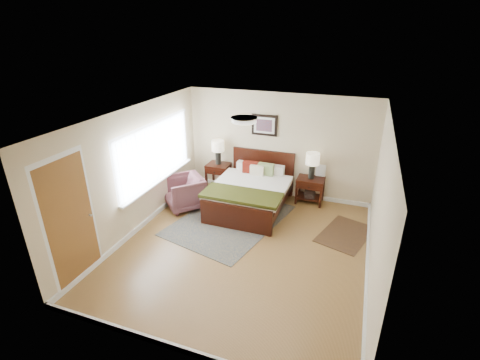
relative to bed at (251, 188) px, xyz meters
The scene contains 18 objects.
floor 1.63m from the bed, 76.94° to the right, with size 5.00×5.00×0.00m, color olive.
back_wall 1.29m from the bed, 70.46° to the left, with size 4.50×0.04×2.50m, color #C6BB90.
front_wall 4.10m from the bed, 85.00° to the right, with size 4.50×0.04×2.50m, color #C6BB90.
left_wall 2.54m from the bed, 141.48° to the right, with size 0.04×5.00×2.50m, color #C6BB90.
right_wall 3.10m from the bed, 30.17° to the right, with size 0.04×5.00×2.50m, color #C6BB90.
ceiling 2.53m from the bed, 76.94° to the right, with size 4.50×5.00×0.02m, color white.
window 2.20m from the bed, 156.25° to the right, with size 0.11×2.72×1.32m.
door 3.81m from the bed, 119.96° to the right, with size 0.06×1.00×2.18m.
ceil_fixture 2.50m from the bed, 76.94° to the right, with size 0.44×0.44×0.08m.
bed is the anchor object (origin of this frame).
wall_art 1.55m from the bed, 89.96° to the left, with size 0.62×0.05×0.50m.
nightstand_left 1.34m from the bed, 146.62° to the left, with size 0.56×0.50×0.67m.
nightstand_right 1.43m from the bed, 31.49° to the left, with size 0.62×0.47×0.62m.
lamp_left 1.47m from the bed, 145.83° to the left, with size 0.31×0.31×0.61m.
lamp_right 1.53m from the bed, 31.92° to the left, with size 0.31×0.31×0.61m.
armchair 1.53m from the bed, 162.22° to the right, with size 0.80×0.83×0.75m, color brown.
rug_persian 0.87m from the bed, 110.13° to the right, with size 1.87×2.64×0.01m, color #0B1B39.
rug_navy 2.24m from the bed, 10.68° to the right, with size 0.84×1.27×0.01m, color black.
Camera 1 is at (1.82, -5.23, 3.85)m, focal length 26.00 mm.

